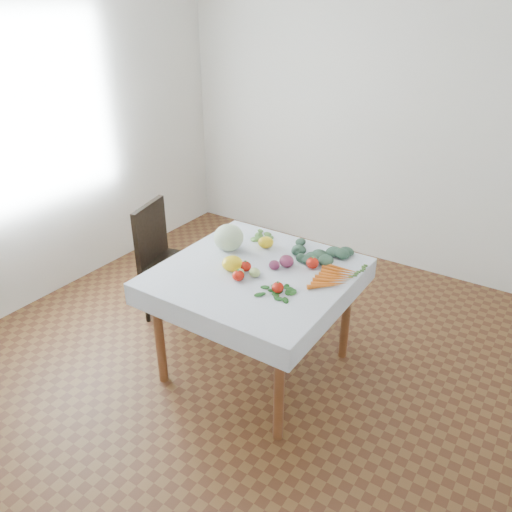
{
  "coord_description": "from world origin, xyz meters",
  "views": [
    {
      "loc": [
        1.47,
        -2.24,
        2.25
      ],
      "look_at": [
        -0.04,
        0.06,
        0.82
      ],
      "focal_mm": 35.0,
      "sensor_mm": 36.0,
      "label": 1
    }
  ],
  "objects_px": {
    "cabbage": "(229,238)",
    "carrot_bunch": "(334,277)",
    "chair": "(164,254)",
    "heirloom_back": "(266,242)",
    "table": "(256,285)"
  },
  "relations": [
    {
      "from": "chair",
      "to": "cabbage",
      "type": "relative_size",
      "value": 4.61
    },
    {
      "from": "carrot_bunch",
      "to": "chair",
      "type": "bearing_deg",
      "value": 179.13
    },
    {
      "from": "table",
      "to": "chair",
      "type": "xyz_separation_m",
      "value": [
        -0.96,
        0.19,
        -0.13
      ]
    },
    {
      "from": "chair",
      "to": "cabbage",
      "type": "xyz_separation_m",
      "value": [
        0.65,
        -0.05,
        0.32
      ]
    },
    {
      "from": "chair",
      "to": "carrot_bunch",
      "type": "xyz_separation_m",
      "value": [
        1.4,
        -0.02,
        0.25
      ]
    },
    {
      "from": "chair",
      "to": "cabbage",
      "type": "distance_m",
      "value": 0.73
    },
    {
      "from": "chair",
      "to": "carrot_bunch",
      "type": "relative_size",
      "value": 2.6
    },
    {
      "from": "chair",
      "to": "heirloom_back",
      "type": "relative_size",
      "value": 8.69
    },
    {
      "from": "chair",
      "to": "carrot_bunch",
      "type": "distance_m",
      "value": 1.43
    },
    {
      "from": "table",
      "to": "chair",
      "type": "bearing_deg",
      "value": 168.95
    },
    {
      "from": "chair",
      "to": "heirloom_back",
      "type": "distance_m",
      "value": 0.89
    },
    {
      "from": "cabbage",
      "to": "carrot_bunch",
      "type": "relative_size",
      "value": 0.56
    },
    {
      "from": "chair",
      "to": "table",
      "type": "bearing_deg",
      "value": -11.05
    },
    {
      "from": "cabbage",
      "to": "table",
      "type": "bearing_deg",
      "value": -24.41
    },
    {
      "from": "table",
      "to": "cabbage",
      "type": "relative_size",
      "value": 5.07
    }
  ]
}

